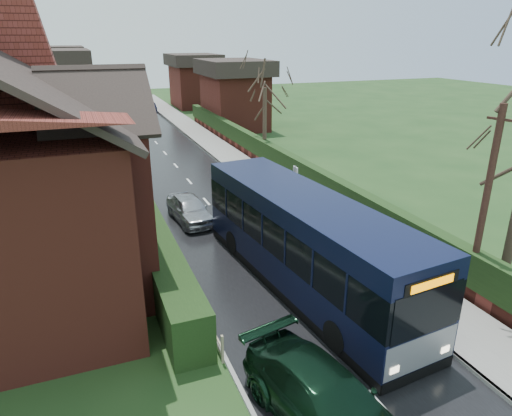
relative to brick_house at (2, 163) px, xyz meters
name	(u,v)px	position (x,y,z in m)	size (l,w,h in m)	color
ground	(281,289)	(8.73, -4.78, -4.38)	(140.00, 140.00, 0.00)	#2D4A1F
road	(206,202)	(8.73, 5.22, -4.37)	(6.00, 100.00, 0.02)	black
pavement	(277,192)	(12.98, 5.22, -4.31)	(2.50, 100.00, 0.14)	slate
kerb_right	(258,194)	(11.78, 5.22, -4.31)	(0.12, 100.00, 0.14)	gray
kerb_left	(151,208)	(5.68, 5.22, -4.33)	(0.12, 100.00, 0.10)	gray
front_hedge	(148,233)	(4.83, 0.22, -3.58)	(1.20, 16.00, 1.60)	black
picket_fence	(166,238)	(5.58, 0.22, -3.93)	(0.10, 16.00, 0.90)	gray
right_wall_hedge	(301,173)	(14.53, 5.22, -3.36)	(0.60, 50.00, 1.80)	maroon
brick_house	(2,163)	(0.00, 0.00, 0.00)	(9.30, 14.60, 10.30)	maroon
bus	(305,244)	(9.61, -4.82, -2.69)	(3.64, 11.41, 3.41)	black
car_silver	(190,209)	(7.23, 2.81, -3.73)	(1.53, 3.80, 1.30)	#A5A6AA
car_green	(326,402)	(7.13, -10.78, -3.65)	(2.02, 4.98, 1.45)	black
car_distant	(149,108)	(10.73, 37.57, -3.74)	(1.35, 3.87, 1.28)	black
bus_stop_sign	(295,186)	(11.93, 0.79, -2.50)	(0.08, 0.43, 2.85)	slate
telegraph_pole	(484,207)	(14.53, -7.67, -0.99)	(0.26, 0.86, 6.69)	black
tree_right_far	(265,82)	(14.73, 11.40, 1.31)	(3.94, 3.94, 7.61)	#3D2E24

